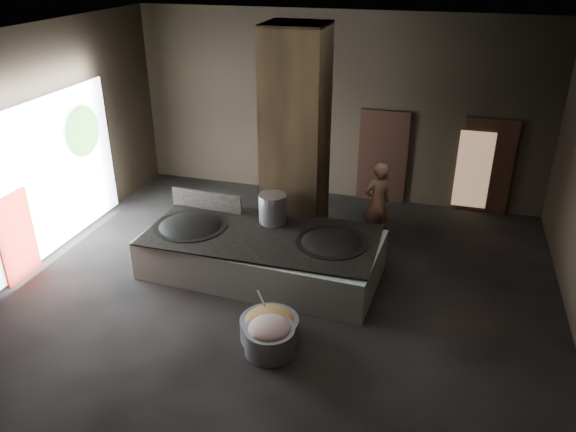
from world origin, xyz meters
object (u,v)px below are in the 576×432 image
(wok_right, at_px, (331,246))
(veg_basin, at_px, (270,328))
(meat_basin, at_px, (270,340))
(cook, at_px, (377,203))
(wok_left, at_px, (191,229))
(stock_pot, at_px, (273,208))
(hearth_platform, at_px, (262,254))

(wok_right, xyz_separation_m, veg_basin, (-0.58, -1.96, -0.57))
(veg_basin, height_order, meat_basin, meat_basin)
(cook, bearing_deg, meat_basin, 37.51)
(wok_left, xyz_separation_m, stock_pot, (1.50, 0.60, 0.38))
(wok_right, bearing_deg, stock_pot, 158.96)
(veg_basin, xyz_separation_m, meat_basin, (0.11, -0.33, 0.04))
(wok_right, distance_m, veg_basin, 2.13)
(meat_basin, bearing_deg, hearth_platform, 111.37)
(hearth_platform, relative_size, stock_pot, 7.67)
(wok_right, relative_size, veg_basin, 1.37)
(hearth_platform, distance_m, veg_basin, 2.07)
(wok_left, distance_m, wok_right, 2.80)
(veg_basin, bearing_deg, wok_right, 73.48)
(hearth_platform, height_order, cook, cook)
(hearth_platform, xyz_separation_m, wok_right, (1.35, 0.05, 0.36))
(meat_basin, bearing_deg, cook, 75.90)
(cook, xyz_separation_m, meat_basin, (-1.04, -4.16, -0.68))
(hearth_platform, distance_m, wok_left, 1.50)
(stock_pot, bearing_deg, meat_basin, -73.49)
(wok_left, bearing_deg, veg_basin, -40.03)
(meat_basin, bearing_deg, veg_basin, 108.46)
(cook, bearing_deg, stock_pot, -2.38)
(hearth_platform, bearing_deg, cook, 48.09)
(wok_right, xyz_separation_m, cook, (0.57, 1.86, 0.15))
(hearth_platform, bearing_deg, wok_left, -174.76)
(wok_left, bearing_deg, wok_right, 2.05)
(wok_left, distance_m, cook, 3.91)
(hearth_platform, distance_m, cook, 2.76)
(meat_basin, bearing_deg, stock_pot, 106.51)
(wok_right, distance_m, cook, 1.95)
(wok_left, bearing_deg, stock_pot, 21.80)
(wok_left, xyz_separation_m, cook, (3.37, 1.96, 0.15))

